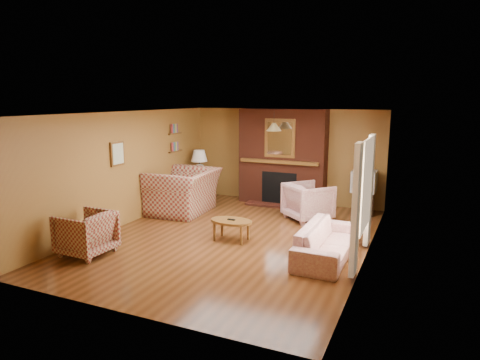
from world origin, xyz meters
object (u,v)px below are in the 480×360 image
at_px(table_lamp, 199,162).
at_px(tv_stand, 363,203).
at_px(crt_tv, 364,181).
at_px(plaid_loveseat, 183,191).
at_px(side_table, 200,188).
at_px(plaid_armchair, 86,233).
at_px(coffee_table, 231,223).
at_px(floral_armchair, 308,201).
at_px(fireplace, 282,158).
at_px(floral_sofa, 327,241).

distance_m(table_lamp, tv_stand, 4.23).
distance_m(table_lamp, crt_tv, 4.17).
height_order(plaid_loveseat, side_table, plaid_loveseat).
xyz_separation_m(plaid_armchair, coffee_table, (1.99, 1.68, -0.03)).
height_order(plaid_armchair, floral_armchair, floral_armchair).
relative_size(fireplace, table_lamp, 3.41).
bearing_deg(table_lamp, crt_tv, 4.74).
bearing_deg(coffee_table, plaid_loveseat, 143.83).
relative_size(floral_sofa, crt_tv, 3.54).
relative_size(floral_sofa, coffee_table, 2.34).
bearing_deg(side_table, floral_sofa, -34.51).
xyz_separation_m(plaid_loveseat, crt_tv, (3.90, 1.57, 0.27)).
relative_size(plaid_loveseat, plaid_armchair, 1.89).
relative_size(fireplace, crt_tv, 4.39).
distance_m(plaid_loveseat, tv_stand, 4.21).
distance_m(fireplace, tv_stand, 2.25).
distance_m(fireplace, floral_armchair, 1.72).
xyz_separation_m(floral_armchair, coffee_table, (-0.96, -1.97, -0.07)).
relative_size(plaid_loveseat, floral_armchair, 1.73).
relative_size(plaid_armchair, floral_armchair, 0.91).
bearing_deg(fireplace, plaid_armchair, -112.03).
xyz_separation_m(coffee_table, crt_tv, (2.01, 2.95, 0.43)).
xyz_separation_m(fireplace, side_table, (-2.10, -0.53, -0.86)).
xyz_separation_m(floral_armchair, tv_stand, (1.05, 0.98, -0.15)).
bearing_deg(plaid_armchair, floral_sofa, 113.26).
distance_m(coffee_table, table_lamp, 3.44).
height_order(plaid_armchair, crt_tv, crt_tv).
height_order(tv_stand, crt_tv, crt_tv).
height_order(floral_armchair, crt_tv, crt_tv).
height_order(floral_armchair, table_lamp, table_lamp).
distance_m(floral_sofa, crt_tv, 3.14).
xyz_separation_m(floral_armchair, table_lamp, (-3.10, 0.63, 0.62)).
distance_m(plaid_loveseat, crt_tv, 4.21).
xyz_separation_m(floral_sofa, table_lamp, (-4.00, 2.75, 0.75)).
bearing_deg(tv_stand, crt_tv, -96.00).
height_order(floral_armchair, side_table, floral_armchair).
height_order(plaid_armchair, tv_stand, plaid_armchair).
height_order(fireplace, plaid_armchair, fireplace).
bearing_deg(floral_sofa, plaid_loveseat, 68.67).
distance_m(side_table, crt_tv, 4.19).
bearing_deg(side_table, plaid_armchair, -88.00).
bearing_deg(table_lamp, coffee_table, -50.64).
xyz_separation_m(fireplace, coffee_table, (0.04, -3.14, -0.83)).
relative_size(floral_sofa, table_lamp, 2.75).
distance_m(plaid_armchair, coffee_table, 2.60).
xyz_separation_m(fireplace, floral_sofa, (1.90, -3.28, -0.90)).
xyz_separation_m(floral_armchair, side_table, (-3.10, 0.63, -0.09)).
relative_size(floral_armchair, crt_tv, 1.66).
xyz_separation_m(table_lamp, crt_tv, (4.15, 0.34, -0.25)).
distance_m(fireplace, coffee_table, 3.25).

